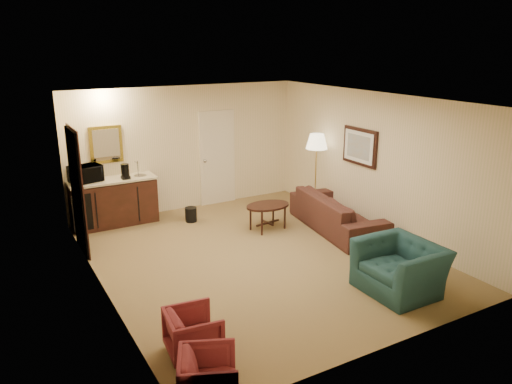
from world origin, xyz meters
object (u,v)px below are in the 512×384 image
sofa (337,207)px  microwave (85,172)px  wetbar_cabinet (114,202)px  coffee_maker (125,171)px  coffee_table (268,217)px  rose_chair_far (208,375)px  floor_lamp (316,173)px  rose_chair_near (193,331)px  teal_armchair (401,260)px  waste_bin (191,214)px

sofa → microwave: microwave is taller
wetbar_cabinet → sofa: 4.31m
sofa → coffee_maker: size_ratio=7.93×
coffee_table → coffee_maker: bearing=144.1°
rose_chair_far → floor_lamp: (4.35, 4.20, 0.54)m
rose_chair_near → coffee_maker: size_ratio=2.05×
rose_chair_near → wetbar_cabinet: bearing=2.6°
rose_chair_far → teal_armchair: bearing=-53.5°
teal_armchair → waste_bin: (-1.48, 4.18, -0.34)m
coffee_maker → rose_chair_far: bearing=-112.0°
wetbar_cabinet → coffee_table: (2.46, -1.72, -0.21)m
rose_chair_far → waste_bin: (1.85, 4.93, -0.15)m
rose_chair_near → floor_lamp: 5.41m
rose_chair_near → rose_chair_far: size_ratio=1.01×
wetbar_cabinet → teal_armchair: (2.83, -4.77, 0.02)m
waste_bin → sofa: bearing=-38.4°
teal_armchair → rose_chair_near: (-3.15, 0.05, -0.19)m
sofa → microwave: size_ratio=4.10×
coffee_table → coffee_maker: (-2.23, 1.61, 0.82)m
coffee_table → waste_bin: (-1.11, 1.13, -0.10)m
waste_bin → rose_chair_far: bearing=-110.6°
wetbar_cabinet → rose_chair_near: wetbar_cabinet is taller
rose_chair_near → waste_bin: bearing=-15.5°
wetbar_cabinet → coffee_maker: bearing=-25.1°
coffee_table → waste_bin: coffee_table is taller
sofa → rose_chair_near: size_ratio=3.87×
coffee_table → floor_lamp: floor_lamp is taller
coffee_table → coffee_maker: 2.87m
sofa → floor_lamp: 1.15m
coffee_table → microwave: bearing=149.0°
teal_armchair → microwave: microwave is taller
floor_lamp → rose_chair_far: bearing=-136.0°
floor_lamp → waste_bin: 2.69m
teal_armchair → coffee_table: 3.08m
waste_bin → coffee_maker: size_ratio=0.99×
wetbar_cabinet → sofa: wetbar_cabinet is taller
rose_chair_near → floor_lamp: (4.17, 3.40, 0.53)m
sofa → rose_chair_far: (-4.10, -3.14, -0.16)m
rose_chair_near → teal_armchair: bearing=-84.3°
wetbar_cabinet → rose_chair_near: (-0.32, -4.72, -0.16)m
floor_lamp → waste_bin: size_ratio=5.75×
wetbar_cabinet → rose_chair_near: bearing=-93.9°
rose_chair_far → microwave: microwave is taller
rose_chair_far → floor_lamp: floor_lamp is taller
teal_armchair → rose_chair_near: 3.16m
sofa → rose_chair_far: 5.17m
rose_chair_near → microwave: microwave is taller
teal_armchair → sofa: bearing=162.3°
coffee_table → floor_lamp: bearing=16.0°
wetbar_cabinet → floor_lamp: (3.85, -1.32, 0.37)m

